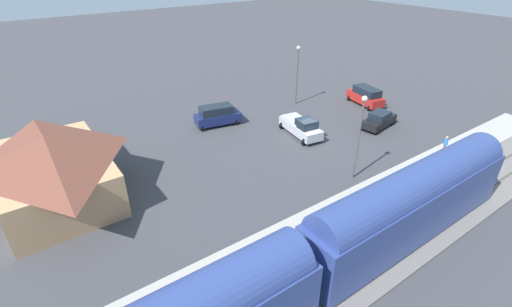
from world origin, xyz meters
name	(u,v)px	position (x,y,z in m)	size (l,w,h in m)	color
ground_plane	(308,141)	(0.00, 0.00, 0.00)	(200.00, 200.00, 0.00)	#424247
railway_track	(439,211)	(-14.00, 0.00, 0.09)	(4.80, 70.00, 0.30)	slate
platform	(392,185)	(-10.00, 0.00, 0.15)	(3.20, 46.00, 0.30)	#B7B2A8
passenger_train	(307,262)	(-14.00, 13.16, 2.86)	(2.93, 35.02, 4.98)	#33478C
station_building	(53,166)	(4.00, 22.00, 2.76)	(11.87, 8.05, 5.30)	tan
pedestrian_on_platform	(445,144)	(-9.48, -8.14, 1.28)	(0.36, 0.36, 1.71)	brown
suv_red	(366,96)	(3.24, -12.42, 1.15)	(5.18, 3.07, 2.22)	red
suv_navy	(217,115)	(8.54, 5.45, 1.15)	(2.84, 5.18, 2.22)	navy
pickup_silver	(301,126)	(1.34, -0.21, 1.03)	(5.63, 3.10, 2.14)	silver
sedan_black	(379,120)	(-1.99, -8.34, 0.88)	(2.55, 4.74, 1.74)	black
light_pole_near_platform	(360,128)	(-7.20, 1.53, 4.60)	(0.44, 0.44, 7.24)	#515156
light_pole_lot_center	(297,68)	(8.47, -5.65, 4.51)	(0.44, 0.44, 7.08)	#515156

